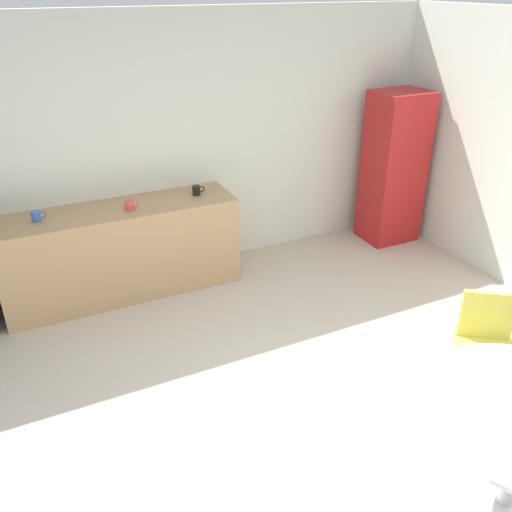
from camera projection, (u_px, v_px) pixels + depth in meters
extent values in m
plane|color=beige|center=(315.00, 457.00, 3.54)|extent=(6.00, 6.00, 0.00)
cube|color=silver|center=(166.00, 149.00, 5.34)|extent=(6.00, 0.10, 2.60)
cube|color=tan|center=(122.00, 251.00, 5.21)|extent=(2.26, 0.60, 0.90)
cube|color=#B21E1E|center=(394.00, 168.00, 6.15)|extent=(0.60, 0.50, 1.74)
cylinder|color=silver|center=(503.00, 503.00, 3.21)|extent=(0.44, 0.44, 0.03)
cylinder|color=silver|center=(508.00, 395.00, 3.75)|extent=(0.02, 0.02, 0.42)
cylinder|color=silver|center=(461.00, 390.00, 3.80)|extent=(0.02, 0.02, 0.42)
cylinder|color=silver|center=(498.00, 367.00, 4.03)|extent=(0.02, 0.02, 0.42)
cylinder|color=silver|center=(455.00, 362.00, 4.08)|extent=(0.02, 0.02, 0.42)
cube|color=#D8CC4C|center=(487.00, 353.00, 3.81)|extent=(0.59, 0.59, 0.03)
cube|color=#D8CC4C|center=(487.00, 315.00, 3.88)|extent=(0.33, 0.25, 0.38)
cylinder|color=#3F66BF|center=(36.00, 216.00, 4.72)|extent=(0.08, 0.08, 0.09)
torus|color=#3F66BF|center=(43.00, 215.00, 4.74)|extent=(0.06, 0.01, 0.06)
cylinder|color=#D84C4C|center=(129.00, 205.00, 4.94)|extent=(0.08, 0.08, 0.09)
torus|color=#D84C4C|center=(135.00, 204.00, 4.96)|extent=(0.06, 0.01, 0.06)
cylinder|color=black|center=(196.00, 190.00, 5.30)|extent=(0.08, 0.08, 0.09)
torus|color=black|center=(202.00, 189.00, 5.32)|extent=(0.06, 0.01, 0.06)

